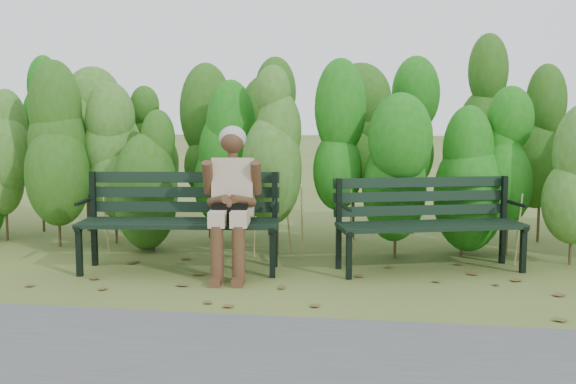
# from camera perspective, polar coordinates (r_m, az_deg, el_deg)

# --- Properties ---
(ground) EXTENTS (80.00, 80.00, 0.00)m
(ground) POSITION_cam_1_polar(r_m,az_deg,el_deg) (5.75, -0.53, -7.84)
(ground) COLOR #4B5B26
(hedge_band) EXTENTS (11.04, 1.67, 2.42)m
(hedge_band) POSITION_cam_1_polar(r_m,az_deg,el_deg) (7.42, 1.76, 5.24)
(hedge_band) COLOR #47381E
(hedge_band) RESTS_ON ground
(leaf_litter) EXTENTS (4.65, 2.12, 0.01)m
(leaf_litter) POSITION_cam_1_polar(r_m,az_deg,el_deg) (5.71, -2.01, -7.92)
(leaf_litter) COLOR brown
(leaf_litter) RESTS_ON ground
(bench_left) EXTENTS (1.86, 0.80, 0.90)m
(bench_left) POSITION_cam_1_polar(r_m,az_deg,el_deg) (6.30, -9.02, -1.74)
(bench_left) COLOR black
(bench_left) RESTS_ON ground
(bench_right) EXTENTS (1.78, 1.03, 0.85)m
(bench_right) POSITION_cam_1_polar(r_m,az_deg,el_deg) (6.37, 11.69, -1.98)
(bench_right) COLOR black
(bench_right) RESTS_ON ground
(seated_woman) EXTENTS (0.55, 0.80, 1.33)m
(seated_woman) POSITION_cam_1_polar(r_m,az_deg,el_deg) (6.02, -4.81, 0.03)
(seated_woman) COLOR tan
(seated_woman) RESTS_ON ground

